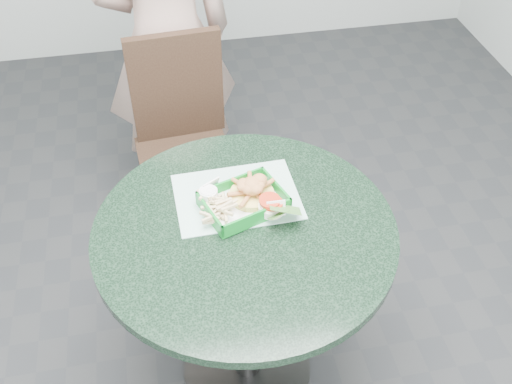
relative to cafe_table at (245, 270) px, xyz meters
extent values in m
cube|color=#303335|center=(0.00, 0.00, -0.58)|extent=(4.00, 5.00, 0.02)
cylinder|color=#313131|center=(0.00, 0.00, -0.57)|extent=(0.47, 0.47, 0.02)
cylinder|color=#313131|center=(0.00, 0.00, -0.20)|extent=(0.09, 0.09, 0.70)
cylinder|color=#274A2F|center=(0.00, 0.00, 0.15)|extent=(0.88, 0.88, 0.03)
cube|color=#5D3117|center=(-0.12, 0.72, -0.13)|extent=(0.37, 0.37, 0.04)
cube|color=#5D3117|center=(-0.12, 0.88, 0.12)|extent=(0.37, 0.04, 0.46)
cube|color=#5D3117|center=(-0.28, 0.56, -0.37)|extent=(0.04, 0.04, 0.43)
cube|color=#5D3117|center=(0.04, 0.56, -0.37)|extent=(0.04, 0.04, 0.43)
cube|color=#5D3117|center=(-0.28, 0.87, -0.37)|extent=(0.04, 0.04, 0.43)
cube|color=#5D3117|center=(0.04, 0.87, -0.37)|extent=(0.04, 0.04, 0.43)
imported|color=tan|center=(-0.13, 1.08, 0.29)|extent=(0.70, 0.53, 1.73)
cube|color=#9DCABD|center=(0.00, 0.13, 0.17)|extent=(0.38, 0.29, 0.00)
cube|color=#0D7E23|center=(0.01, 0.08, 0.18)|extent=(0.23, 0.17, 0.01)
cube|color=white|center=(0.01, 0.08, 0.18)|extent=(0.22, 0.16, 0.00)
cube|color=#0D7E23|center=(0.01, 0.16, 0.20)|extent=(0.23, 0.01, 0.04)
cube|color=#0D7E23|center=(0.01, 0.00, 0.20)|extent=(0.23, 0.01, 0.04)
cube|color=#0D7E23|center=(0.12, 0.08, 0.20)|extent=(0.01, 0.17, 0.04)
cube|color=#0D7E23|center=(-0.10, 0.08, 0.20)|extent=(0.01, 0.17, 0.04)
cylinder|color=tan|center=(0.05, 0.09, 0.20)|extent=(0.13, 0.13, 0.02)
cylinder|color=white|center=(-0.07, 0.14, 0.22)|extent=(0.05, 0.05, 0.03)
cylinder|color=white|center=(-0.07, 0.14, 0.23)|extent=(0.05, 0.05, 0.00)
cylinder|color=white|center=(0.07, 0.01, 0.20)|extent=(0.08, 0.08, 0.02)
torus|color=#F0E5BB|center=(0.07, 0.01, 0.21)|extent=(0.07, 0.07, 0.01)
cylinder|color=#B82B13|center=(0.07, 0.01, 0.22)|extent=(0.06, 0.06, 0.01)
camera|label=1|loc=(-0.20, -1.18, 1.43)|focal=42.00mm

